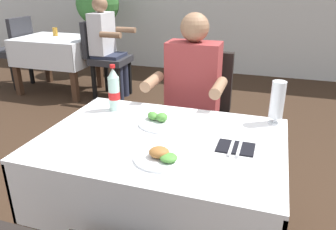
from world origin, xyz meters
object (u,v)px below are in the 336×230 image
at_px(main_dining_table, 162,167).
at_px(background_chair_right, 104,55).
at_px(plate_far_diner, 160,121).
at_px(napkin_cutlery_set, 236,147).
at_px(chair_far_diner_seat, 198,112).
at_px(background_dining_table, 57,51).
at_px(potted_plant_corner, 98,10).
at_px(seated_diner_far, 191,96).
at_px(background_chair_left, 14,48).
at_px(beer_glass_left, 277,103).
at_px(plate_near_camera, 161,156).
at_px(background_table_tumbler, 55,32).
at_px(background_patron, 107,42).
at_px(cola_bottle_primary, 114,91).

bearing_deg(main_dining_table, background_chair_right, 124.00).
height_order(plate_far_diner, napkin_cutlery_set, plate_far_diner).
distance_m(chair_far_diner_seat, background_dining_table, 2.76).
xyz_separation_m(plate_far_diner, potted_plant_corner, (-2.15, 3.24, 0.25)).
distance_m(seated_diner_far, napkin_cutlery_set, 0.81).
relative_size(napkin_cutlery_set, background_chair_left, 0.20).
xyz_separation_m(napkin_cutlery_set, background_dining_table, (-2.66, 2.36, -0.19)).
bearing_deg(beer_glass_left, plate_near_camera, -129.11).
relative_size(chair_far_diner_seat, background_dining_table, 0.98).
bearing_deg(background_chair_left, napkin_cutlery_set, -35.15).
distance_m(plate_far_diner, beer_glass_left, 0.63).
distance_m(beer_glass_left, background_chair_left, 4.06).
bearing_deg(plate_far_diner, background_chair_left, 143.07).
xyz_separation_m(background_chair_left, background_table_tumbler, (0.63, 0.11, 0.23)).
bearing_deg(background_patron, potted_plant_corner, 122.81).
bearing_deg(napkin_cutlery_set, chair_far_diner_seat, 113.79).
bearing_deg(napkin_cutlery_set, plate_far_diner, 159.53).
xyz_separation_m(main_dining_table, background_chair_right, (-1.59, 2.36, -0.01)).
relative_size(plate_near_camera, background_patron, 0.18).
distance_m(background_table_tumbler, potted_plant_corner, 0.96).
bearing_deg(main_dining_table, napkin_cutlery_set, -0.38).
bearing_deg(background_chair_right, beer_glass_left, -43.49).
distance_m(main_dining_table, chair_far_diner_seat, 0.82).
xyz_separation_m(background_patron, background_table_tumbler, (-0.83, 0.11, 0.08)).
height_order(chair_far_diner_seat, cola_bottle_primary, cola_bottle_primary).
distance_m(plate_far_diner, background_table_tumbler, 3.27).
bearing_deg(background_dining_table, main_dining_table, -45.83).
xyz_separation_m(plate_far_diner, cola_bottle_primary, (-0.32, 0.11, 0.11)).
relative_size(beer_glass_left, cola_bottle_primary, 0.86).
bearing_deg(background_table_tumbler, main_dining_table, -46.24).
bearing_deg(beer_glass_left, background_chair_left, 150.29).
bearing_deg(cola_bottle_primary, main_dining_table, -34.49).
xyz_separation_m(beer_glass_left, cola_bottle_primary, (-0.91, -0.09, 0.00)).
height_order(plate_near_camera, background_patron, background_patron).
distance_m(napkin_cutlery_set, background_patron, 3.04).
distance_m(background_patron, potted_plant_corner, 1.26).
bearing_deg(chair_far_diner_seat, background_chair_left, 152.75).
height_order(beer_glass_left, background_table_tumbler, beer_glass_left).
bearing_deg(napkin_cutlery_set, background_patron, 128.88).
xyz_separation_m(plate_near_camera, background_patron, (-1.61, 2.57, -0.04)).
height_order(cola_bottle_primary, background_chair_right, cola_bottle_primary).
bearing_deg(background_patron, plate_near_camera, -57.90).
xyz_separation_m(background_dining_table, background_chair_right, (0.70, 0.00, 0.01)).
bearing_deg(beer_glass_left, chair_far_diner_seat, 138.38).
relative_size(background_chair_left, background_patron, 0.77).
bearing_deg(potted_plant_corner, background_dining_table, -94.67).
xyz_separation_m(cola_bottle_primary, background_chair_left, (-2.61, 2.10, -0.30)).
height_order(seated_diner_far, beer_glass_left, seated_diner_far).
xyz_separation_m(seated_diner_far, cola_bottle_primary, (-0.35, -0.45, 0.14)).
relative_size(background_dining_table, potted_plant_corner, 0.69).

